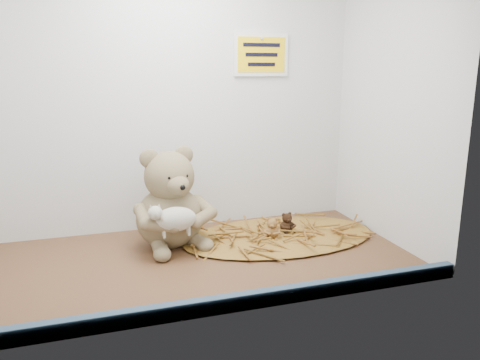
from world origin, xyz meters
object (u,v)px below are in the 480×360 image
object	(u,v)px
toy_lamb	(176,219)
mini_teddy_brown	(287,221)
main_teddy	(169,197)
mini_teddy_tan	(272,227)

from	to	relation	value
toy_lamb	mini_teddy_brown	distance (cm)	37.57
main_teddy	toy_lamb	world-z (taller)	main_teddy
main_teddy	mini_teddy_tan	size ratio (longest dim) A/B	4.55
main_teddy	toy_lamb	bearing A→B (deg)	-103.24
toy_lamb	mini_teddy_tan	size ratio (longest dim) A/B	2.27
main_teddy	toy_lamb	size ratio (longest dim) A/B	2.01
toy_lamb	mini_teddy_brown	size ratio (longest dim) A/B	2.31
toy_lamb	main_teddy	bearing A→B (deg)	90.00
mini_teddy_tan	mini_teddy_brown	xyz separation A→B (cm)	(6.24, 3.65, -0.05)
main_teddy	mini_teddy_tan	bearing A→B (deg)	-24.38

